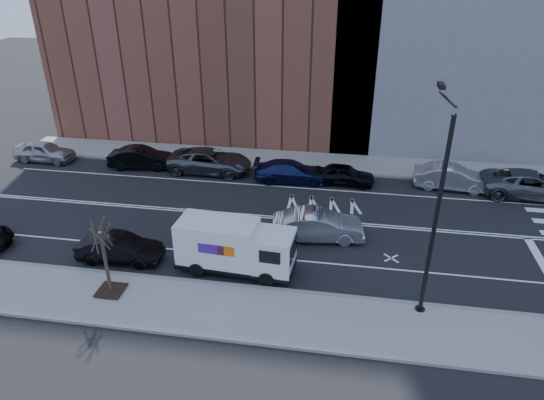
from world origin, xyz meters
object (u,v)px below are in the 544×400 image
(fedex_van, at_px, (235,246))
(far_parked_a, at_px, (44,151))
(driving_sedan, at_px, (318,225))
(far_parked_b, at_px, (141,158))

(fedex_van, relative_size, far_parked_a, 1.31)
(fedex_van, height_order, far_parked_a, fedex_van)
(far_parked_a, height_order, driving_sedan, driving_sedan)
(far_parked_b, bearing_deg, driving_sedan, -126.41)
(driving_sedan, bearing_deg, far_parked_a, 62.10)
(fedex_van, distance_m, driving_sedan, 5.30)
(far_parked_a, xyz_separation_m, driving_sedan, (21.25, -7.91, 0.05))
(fedex_van, height_order, far_parked_b, fedex_van)
(far_parked_b, bearing_deg, far_parked_a, 83.12)
(fedex_van, distance_m, far_parked_a, 20.95)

